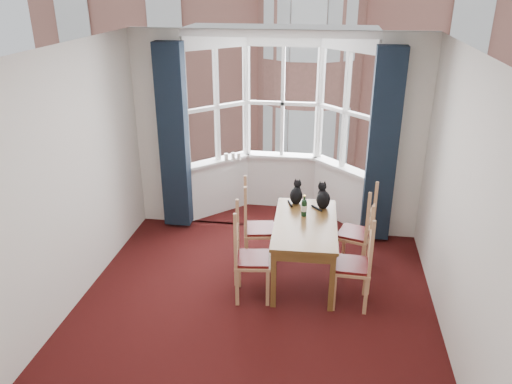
% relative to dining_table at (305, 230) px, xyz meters
% --- Properties ---
extents(floor, '(4.50, 4.50, 0.00)m').
position_rel_dining_table_xyz_m(floor, '(-0.50, -0.93, -0.65)').
color(floor, black).
rests_on(floor, ground).
extents(ceiling, '(4.50, 4.50, 0.00)m').
position_rel_dining_table_xyz_m(ceiling, '(-0.50, -0.93, 2.15)').
color(ceiling, white).
rests_on(ceiling, floor).
extents(wall_left, '(0.00, 4.50, 4.50)m').
position_rel_dining_table_xyz_m(wall_left, '(-2.50, -0.93, 0.75)').
color(wall_left, silver).
rests_on(wall_left, floor).
extents(wall_right, '(0.00, 4.50, 4.50)m').
position_rel_dining_table_xyz_m(wall_right, '(1.50, -0.93, 0.75)').
color(wall_right, silver).
rests_on(wall_right, floor).
extents(wall_near, '(4.00, 0.00, 4.00)m').
position_rel_dining_table_xyz_m(wall_near, '(-0.50, -3.18, 0.75)').
color(wall_near, silver).
rests_on(wall_near, floor).
extents(wall_back_pier_left, '(0.70, 0.12, 2.80)m').
position_rel_dining_table_xyz_m(wall_back_pier_left, '(-2.15, 1.32, 0.75)').
color(wall_back_pier_left, silver).
rests_on(wall_back_pier_left, floor).
extents(wall_back_pier_right, '(0.70, 0.12, 2.80)m').
position_rel_dining_table_xyz_m(wall_back_pier_right, '(1.15, 1.32, 0.75)').
color(wall_back_pier_right, silver).
rests_on(wall_back_pier_right, floor).
extents(bay_window, '(2.76, 0.94, 2.80)m').
position_rel_dining_table_xyz_m(bay_window, '(-0.50, 1.83, 0.75)').
color(bay_window, white).
rests_on(bay_window, floor).
extents(curtain_left, '(0.38, 0.22, 2.60)m').
position_rel_dining_table_xyz_m(curtain_left, '(-1.92, 1.14, 0.70)').
color(curtain_left, black).
rests_on(curtain_left, floor).
extents(curtain_right, '(0.38, 0.22, 2.60)m').
position_rel_dining_table_xyz_m(curtain_right, '(0.92, 1.14, 0.70)').
color(curtain_right, black).
rests_on(curtain_right, floor).
extents(dining_table, '(0.78, 1.40, 0.75)m').
position_rel_dining_table_xyz_m(dining_table, '(0.00, 0.00, 0.00)').
color(dining_table, brown).
rests_on(dining_table, floor).
extents(chair_left_near, '(0.45, 0.47, 0.92)m').
position_rel_dining_table_xyz_m(chair_left_near, '(-0.64, -0.49, -0.18)').
color(chair_left_near, tan).
rests_on(chair_left_near, floor).
extents(chair_left_far, '(0.47, 0.48, 0.92)m').
position_rel_dining_table_xyz_m(chair_left_far, '(-0.67, 0.24, -0.18)').
color(chair_left_far, tan).
rests_on(chair_left_far, floor).
extents(chair_right_near, '(0.41, 0.43, 0.92)m').
position_rel_dining_table_xyz_m(chair_right_near, '(0.64, -0.45, -0.18)').
color(chair_right_near, tan).
rests_on(chair_right_near, floor).
extents(chair_right_far, '(0.50, 0.52, 0.92)m').
position_rel_dining_table_xyz_m(chair_right_far, '(0.69, 0.29, -0.18)').
color(chair_right_far, tan).
rests_on(chair_right_far, floor).
extents(cat_left, '(0.18, 0.24, 0.31)m').
position_rel_dining_table_xyz_m(cat_left, '(-0.15, 0.55, 0.21)').
color(cat_left, black).
rests_on(cat_left, dining_table).
extents(cat_right, '(0.23, 0.28, 0.34)m').
position_rel_dining_table_xyz_m(cat_right, '(0.19, 0.46, 0.22)').
color(cat_right, black).
rests_on(cat_right, dining_table).
extents(wine_bottle, '(0.07, 0.07, 0.27)m').
position_rel_dining_table_xyz_m(wine_bottle, '(-0.03, 0.18, 0.21)').
color(wine_bottle, black).
rests_on(wine_bottle, dining_table).
extents(candle_tall, '(0.06, 0.06, 0.11)m').
position_rel_dining_table_xyz_m(candle_tall, '(-1.30, 1.67, 0.27)').
color(candle_tall, white).
rests_on(candle_tall, bay_window).
extents(candle_short, '(0.06, 0.06, 0.11)m').
position_rel_dining_table_xyz_m(candle_short, '(-1.20, 1.70, 0.27)').
color(candle_short, white).
rests_on(candle_short, bay_window).
extents(candle_extra, '(0.05, 0.05, 0.10)m').
position_rel_dining_table_xyz_m(candle_extra, '(-1.12, 1.72, 0.27)').
color(candle_extra, white).
rests_on(candle_extra, bay_window).
extents(street, '(80.00, 80.00, 0.00)m').
position_rel_dining_table_xyz_m(street, '(-0.50, 31.32, -6.65)').
color(street, '#333335').
rests_on(street, ground).
extents(tenement_building, '(18.40, 7.80, 15.20)m').
position_rel_dining_table_xyz_m(tenement_building, '(-0.50, 13.08, 0.94)').
color(tenement_building, '#AA6757').
rests_on(tenement_building, street).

